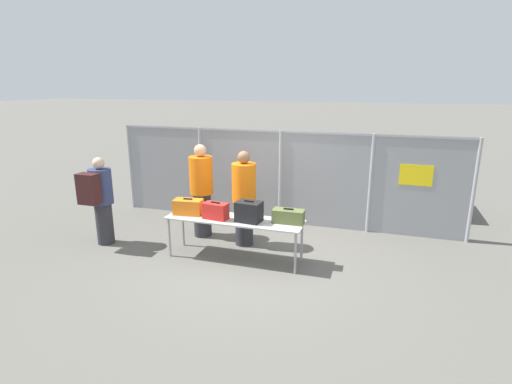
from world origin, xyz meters
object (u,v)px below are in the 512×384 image
object	(u,v)px
inspection_table	(234,222)
utility_trailer	(381,190)
suitcase_black	(249,212)
suitcase_olive	(288,216)
traveler_hooded	(100,198)
security_worker_near	(244,197)
suitcase_orange	(188,207)
security_worker_far	(202,190)
suitcase_red	(216,211)

from	to	relation	value
inspection_table	utility_trailer	distance (m)	4.52
suitcase_black	suitcase_olive	world-z (taller)	suitcase_black
traveler_hooded	security_worker_near	distance (m)	2.64
suitcase_orange	security_worker_near	world-z (taller)	security_worker_near
suitcase_olive	security_worker_far	world-z (taller)	security_worker_far
suitcase_red	utility_trailer	xyz separation A→B (m)	(2.64, 3.95, -0.43)
inspection_table	traveler_hooded	distance (m)	2.58
security_worker_far	security_worker_near	bearing A→B (deg)	161.11
suitcase_red	traveler_hooded	bearing A→B (deg)	-178.42
suitcase_black	traveler_hooded	xyz separation A→B (m)	(-2.84, -0.11, 0.01)
traveler_hooded	security_worker_far	xyz separation A→B (m)	(1.58, 0.98, 0.04)
suitcase_black	suitcase_olive	bearing A→B (deg)	11.02
inspection_table	security_worker_far	world-z (taller)	security_worker_far
suitcase_black	utility_trailer	distance (m)	4.44
suitcase_olive	security_worker_near	xyz separation A→B (m)	(-0.97, 0.58, 0.08)
suitcase_red	security_worker_far	bearing A→B (deg)	126.90
suitcase_black	inspection_table	bearing A→B (deg)	171.41
suitcase_red	security_worker_far	distance (m)	1.15
security_worker_far	utility_trailer	distance (m)	4.53
suitcase_red	suitcase_black	bearing A→B (deg)	4.50
inspection_table	security_worker_near	world-z (taller)	security_worker_near
suitcase_orange	utility_trailer	xyz separation A→B (m)	(3.20, 3.86, -0.42)
suitcase_olive	suitcase_orange	bearing A→B (deg)	-177.24
suitcase_orange	suitcase_red	xyz separation A→B (m)	(0.55, -0.08, 0.01)
security_worker_near	inspection_table	bearing A→B (deg)	104.69
suitcase_black	suitcase_olive	distance (m)	0.65
suitcase_red	security_worker_near	bearing A→B (deg)	71.90
suitcase_red	security_worker_far	size ratio (longest dim) A/B	0.24
inspection_table	suitcase_red	distance (m)	0.37
suitcase_black	security_worker_far	world-z (taller)	security_worker_far
suitcase_olive	suitcase_red	bearing A→B (deg)	-172.03
inspection_table	suitcase_orange	size ratio (longest dim) A/B	4.51
suitcase_red	suitcase_orange	bearing A→B (deg)	171.31
suitcase_black	suitcase_olive	size ratio (longest dim) A/B	0.84
security_worker_near	security_worker_far	bearing A→B (deg)	-0.55
traveler_hooded	utility_trailer	size ratio (longest dim) A/B	0.37
inspection_table	suitcase_black	bearing A→B (deg)	-8.59
traveler_hooded	utility_trailer	xyz separation A→B (m)	(4.91, 4.01, -0.47)
security_worker_near	suitcase_olive	bearing A→B (deg)	158.98
suitcase_orange	security_worker_near	distance (m)	1.04
suitcase_orange	traveler_hooded	distance (m)	1.72
suitcase_orange	suitcase_olive	distance (m)	1.77
suitcase_orange	suitcase_olive	world-z (taller)	suitcase_orange
inspection_table	security_worker_far	bearing A→B (deg)	139.99
suitcase_olive	security_worker_near	size ratio (longest dim) A/B	0.29
security_worker_near	security_worker_far	distance (m)	0.95
suitcase_black	security_worker_near	world-z (taller)	security_worker_near
security_worker_far	inspection_table	bearing A→B (deg)	131.40
suitcase_black	suitcase_red	bearing A→B (deg)	-175.50
suitcase_red	suitcase_olive	size ratio (longest dim) A/B	0.85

